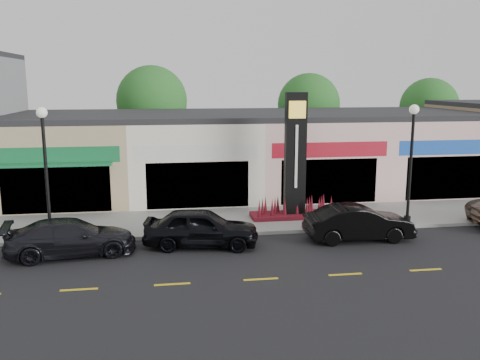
{
  "coord_description": "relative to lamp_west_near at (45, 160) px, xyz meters",
  "views": [
    {
      "loc": [
        -3.1,
        -19.05,
        6.62
      ],
      "look_at": [
        0.31,
        4.0,
        2.1
      ],
      "focal_mm": 38.0,
      "sensor_mm": 36.0,
      "label": 1
    }
  ],
  "objects": [
    {
      "name": "tree_rear_mid",
      "position": [
        16.0,
        17.0,
        1.41
      ],
      "size": [
        4.8,
        4.8,
        7.29
      ],
      "color": "#382619",
      "rests_on": "ground"
    },
    {
      "name": "curb",
      "position": [
        8.0,
        -0.4,
        -3.4
      ],
      "size": [
        52.0,
        0.2,
        0.15
      ],
      "primitive_type": "cube",
      "color": "gray",
      "rests_on": "ground"
    },
    {
      "name": "shop_pink_w",
      "position": [
        13.5,
        8.97,
        -1.08
      ],
      "size": [
        7.0,
        10.01,
        4.8
      ],
      "color": "beige",
      "rests_on": "ground"
    },
    {
      "name": "tree_rear_west",
      "position": [
        4.0,
        17.0,
        1.74
      ],
      "size": [
        5.2,
        5.2,
        7.83
      ],
      "color": "#382619",
      "rests_on": "ground"
    },
    {
      "name": "lamp_east_near",
      "position": [
        16.0,
        0.0,
        0.0
      ],
      "size": [
        0.44,
        0.44,
        5.47
      ],
      "color": "black",
      "rests_on": "sidewalk"
    },
    {
      "name": "sidewalk",
      "position": [
        8.0,
        1.85,
        -3.4
      ],
      "size": [
        52.0,
        4.3,
        0.15
      ],
      "primitive_type": "cube",
      "color": "gray",
      "rests_on": "ground"
    },
    {
      "name": "pylon_sign",
      "position": [
        11.0,
        1.7,
        -1.2
      ],
      "size": [
        4.2,
        1.3,
        6.0
      ],
      "color": "#510E12",
      "rests_on": "sidewalk"
    },
    {
      "name": "ground",
      "position": [
        8.0,
        -2.5,
        -3.48
      ],
      "size": [
        120.0,
        120.0,
        0.0
      ],
      "primitive_type": "plane",
      "color": "black",
      "rests_on": "ground"
    },
    {
      "name": "shop_pink_e",
      "position": [
        20.5,
        8.97,
        -1.08
      ],
      "size": [
        7.0,
        10.01,
        4.8
      ],
      "color": "beige",
      "rests_on": "ground"
    },
    {
      "name": "car_black_conv",
      "position": [
        12.91,
        -1.77,
        -2.73
      ],
      "size": [
        1.62,
        4.55,
        1.5
      ],
      "primitive_type": "imported",
      "rotation": [
        0.0,
        0.0,
        1.56
      ],
      "color": "black",
      "rests_on": "ground"
    },
    {
      "name": "tree_rear_east",
      "position": [
        26.0,
        17.0,
        1.15
      ],
      "size": [
        4.6,
        4.6,
        6.94
      ],
      "color": "#382619",
      "rests_on": "ground"
    },
    {
      "name": "car_black_sedan",
      "position": [
        6.25,
        -1.66,
        -2.69
      ],
      "size": [
        2.55,
        4.87,
        1.58
      ],
      "primitive_type": "imported",
      "rotation": [
        0.0,
        0.0,
        1.42
      ],
      "color": "black",
      "rests_on": "ground"
    },
    {
      "name": "car_dark_sedan",
      "position": [
        1.19,
        -1.99,
        -2.77
      ],
      "size": [
        2.6,
        5.1,
        1.42
      ],
      "primitive_type": "imported",
      "rotation": [
        0.0,
        0.0,
        1.7
      ],
      "color": "black",
      "rests_on": "ground"
    },
    {
      "name": "lamp_west_near",
      "position": [
        0.0,
        0.0,
        0.0
      ],
      "size": [
        0.44,
        0.44,
        5.47
      ],
      "color": "black",
      "rests_on": "sidewalk"
    },
    {
      "name": "shop_cream",
      "position": [
        6.5,
        8.97,
        -1.08
      ],
      "size": [
        7.0,
        10.01,
        4.8
      ],
      "color": "silver",
      "rests_on": "ground"
    },
    {
      "name": "shop_beige",
      "position": [
        -0.5,
        8.96,
        -1.08
      ],
      "size": [
        7.0,
        10.85,
        4.8
      ],
      "color": "tan",
      "rests_on": "ground"
    }
  ]
}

